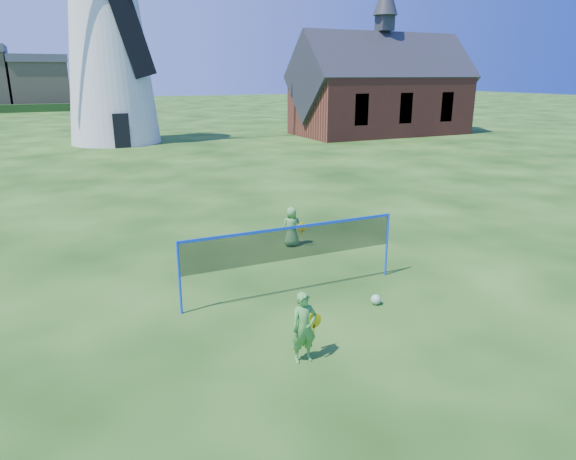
# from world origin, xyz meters

# --- Properties ---
(ground) EXTENTS (220.00, 220.00, 0.00)m
(ground) POSITION_xyz_m (0.00, 0.00, 0.00)
(ground) COLOR black
(ground) RESTS_ON ground
(windmill) EXTENTS (14.90, 6.12, 19.25)m
(windmill) POSITION_xyz_m (0.12, 29.45, 6.43)
(windmill) COLOR silver
(windmill) RESTS_ON ground
(chapel) EXTENTS (14.09, 6.83, 11.92)m
(chapel) POSITION_xyz_m (20.33, 26.37, 3.35)
(chapel) COLOR brown
(chapel) RESTS_ON ground
(badminton_net) EXTENTS (5.05, 0.05, 1.55)m
(badminton_net) POSITION_xyz_m (0.34, 0.57, 1.14)
(badminton_net) COLOR blue
(badminton_net) RESTS_ON ground
(player_girl) EXTENTS (0.65, 0.35, 1.25)m
(player_girl) POSITION_xyz_m (-0.69, -2.08, 0.62)
(player_girl) COLOR #47983C
(player_girl) RESTS_ON ground
(player_boy) EXTENTS (0.67, 0.48, 1.13)m
(player_boy) POSITION_xyz_m (1.71, 3.53, 0.57)
(player_boy) COLOR #539849
(player_boy) RESTS_ON ground
(play_ball) EXTENTS (0.22, 0.22, 0.22)m
(play_ball) POSITION_xyz_m (1.68, -0.73, 0.11)
(play_ball) COLOR green
(play_ball) RESTS_ON ground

